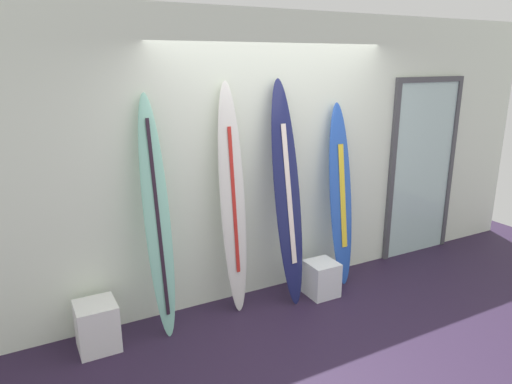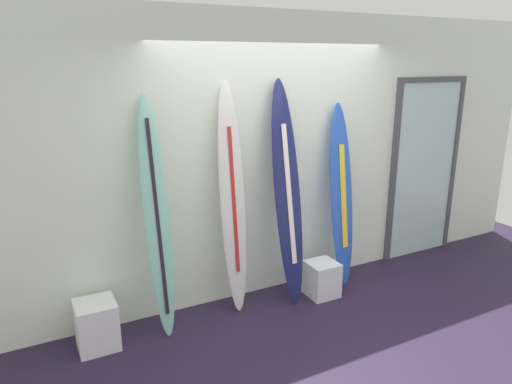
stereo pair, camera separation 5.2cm
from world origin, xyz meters
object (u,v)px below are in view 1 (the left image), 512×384
object	(u,v)px
surfboard_seafoam	(157,219)
surfboard_cobalt	(341,196)
surfboard_ivory	(233,202)
surfboard_navy	(287,195)
display_block_center	(321,278)
display_block_left	(97,326)
glass_door	(422,166)

from	to	relation	value
surfboard_seafoam	surfboard_cobalt	xyz separation A→B (m)	(1.98, 0.03, -0.08)
surfboard_ivory	surfboard_navy	size ratio (longest dim) A/B	0.99
surfboard_ivory	display_block_center	bearing A→B (deg)	-13.55
surfboard_navy	display_block_left	xyz separation A→B (m)	(-1.85, -0.01, -0.89)
surfboard_cobalt	glass_door	world-z (taller)	glass_door
surfboard_ivory	glass_door	bearing A→B (deg)	3.49
display_block_left	glass_door	size ratio (longest dim) A/B	0.19
surfboard_ivory	surfboard_navy	xyz separation A→B (m)	(0.54, -0.08, 0.02)
glass_door	display_block_left	bearing A→B (deg)	-176.41
display_block_center	surfboard_seafoam	bearing A→B (deg)	174.23
surfboard_cobalt	surfboard_ivory	bearing A→B (deg)	178.99
surfboard_ivory	glass_door	size ratio (longest dim) A/B	1.01
surfboard_seafoam	display_block_left	xyz separation A→B (m)	(-0.57, -0.04, -0.84)
surfboard_ivory	surfboard_cobalt	distance (m)	1.25
surfboard_ivory	display_block_center	size ratio (longest dim) A/B	6.05
surfboard_ivory	surfboard_cobalt	bearing A→B (deg)	-1.01
surfboard_navy	display_block_left	size ratio (longest dim) A/B	5.32
surfboard_navy	surfboard_cobalt	bearing A→B (deg)	4.70
surfboard_seafoam	display_block_left	world-z (taller)	surfboard_seafoam
surfboard_cobalt	surfboard_seafoam	bearing A→B (deg)	-179.16
surfboard_ivory	display_block_left	xyz separation A→B (m)	(-1.31, -0.09, -0.87)
surfboard_seafoam	surfboard_navy	xyz separation A→B (m)	(1.28, -0.03, 0.05)
display_block_left	surfboard_cobalt	bearing A→B (deg)	1.46
surfboard_navy	display_block_left	world-z (taller)	surfboard_navy
surfboard_ivory	surfboard_navy	distance (m)	0.55
surfboard_cobalt	display_block_center	xyz separation A→B (m)	(-0.35, -0.19, -0.79)
display_block_left	glass_door	world-z (taller)	glass_door
surfboard_ivory	glass_door	world-z (taller)	surfboard_ivory
surfboard_navy	surfboard_seafoam	bearing A→B (deg)	178.71
display_block_left	surfboard_seafoam	bearing A→B (deg)	3.60
surfboard_navy	surfboard_cobalt	world-z (taller)	surfboard_navy
display_block_center	display_block_left	bearing A→B (deg)	176.66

